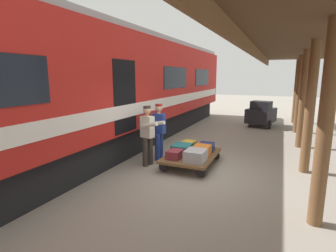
{
  "coord_description": "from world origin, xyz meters",
  "views": [
    {
      "loc": [
        -1.82,
        6.18,
        2.52
      ],
      "look_at": [
        1.03,
        -0.38,
        1.15
      ],
      "focal_mm": 28.04,
      "sensor_mm": 36.0,
      "label": 1
    }
  ],
  "objects_px": {
    "train_car": "(82,92)",
    "suitcase_teal_softside": "(182,149)",
    "porter_in_overalls": "(158,130)",
    "baggage_tug": "(261,114)",
    "porter_by_door": "(148,134)",
    "suitcase_navy_fabric": "(207,147)",
    "suitcase_yellow_case": "(188,145)",
    "suitcase_orange_carryall": "(201,151)",
    "luggage_cart": "(191,156)",
    "suitcase_gray_aluminum": "(196,156)",
    "suitcase_burgundy_valise": "(175,154)"
  },
  "relations": [
    {
      "from": "suitcase_teal_softside",
      "to": "porter_by_door",
      "type": "xyz_separation_m",
      "value": [
        0.83,
        0.51,
        0.47
      ]
    },
    {
      "from": "suitcase_burgundy_valise",
      "to": "porter_in_overalls",
      "type": "relative_size",
      "value": 0.28
    },
    {
      "from": "train_car",
      "to": "porter_in_overalls",
      "type": "xyz_separation_m",
      "value": [
        -2.13,
        -0.78,
        -1.14
      ]
    },
    {
      "from": "luggage_cart",
      "to": "suitcase_navy_fabric",
      "type": "relative_size",
      "value": 4.05
    },
    {
      "from": "train_car",
      "to": "suitcase_teal_softside",
      "type": "distance_m",
      "value": 3.41
    },
    {
      "from": "porter_in_overalls",
      "to": "porter_by_door",
      "type": "relative_size",
      "value": 1.0
    },
    {
      "from": "porter_by_door",
      "to": "baggage_tug",
      "type": "relative_size",
      "value": 0.89
    },
    {
      "from": "suitcase_teal_softside",
      "to": "porter_by_door",
      "type": "height_order",
      "value": "porter_by_door"
    },
    {
      "from": "baggage_tug",
      "to": "porter_by_door",
      "type": "bearing_deg",
      "value": 71.97
    },
    {
      "from": "train_car",
      "to": "suitcase_teal_softside",
      "type": "bearing_deg",
      "value": -166.99
    },
    {
      "from": "suitcase_burgundy_valise",
      "to": "suitcase_gray_aluminum",
      "type": "bearing_deg",
      "value": 180.0
    },
    {
      "from": "train_car",
      "to": "baggage_tug",
      "type": "relative_size",
      "value": 11.26
    },
    {
      "from": "suitcase_teal_softside",
      "to": "suitcase_yellow_case",
      "type": "distance_m",
      "value": 0.54
    },
    {
      "from": "train_car",
      "to": "porter_in_overalls",
      "type": "relative_size",
      "value": 12.64
    },
    {
      "from": "train_car",
      "to": "baggage_tug",
      "type": "height_order",
      "value": "train_car"
    },
    {
      "from": "luggage_cart",
      "to": "baggage_tug",
      "type": "xyz_separation_m",
      "value": [
        -1.34,
        -7.06,
        0.35
      ]
    },
    {
      "from": "luggage_cart",
      "to": "suitcase_gray_aluminum",
      "type": "height_order",
      "value": "suitcase_gray_aluminum"
    },
    {
      "from": "porter_in_overalls",
      "to": "baggage_tug",
      "type": "bearing_deg",
      "value": -109.25
    },
    {
      "from": "suitcase_teal_softside",
      "to": "porter_in_overalls",
      "type": "xyz_separation_m",
      "value": [
        0.8,
        -0.1,
        0.47
      ]
    },
    {
      "from": "suitcase_gray_aluminum",
      "to": "suitcase_burgundy_valise",
      "type": "distance_m",
      "value": 0.58
    },
    {
      "from": "suitcase_teal_softside",
      "to": "baggage_tug",
      "type": "height_order",
      "value": "baggage_tug"
    },
    {
      "from": "luggage_cart",
      "to": "suitcase_orange_carryall",
      "type": "height_order",
      "value": "suitcase_orange_carryall"
    },
    {
      "from": "suitcase_burgundy_valise",
      "to": "porter_in_overalls",
      "type": "xyz_separation_m",
      "value": [
        0.8,
        -0.65,
        0.49
      ]
    },
    {
      "from": "suitcase_yellow_case",
      "to": "suitcase_burgundy_valise",
      "type": "bearing_deg",
      "value": 90.0
    },
    {
      "from": "luggage_cart",
      "to": "baggage_tug",
      "type": "height_order",
      "value": "baggage_tug"
    },
    {
      "from": "luggage_cart",
      "to": "suitcase_teal_softside",
      "type": "height_order",
      "value": "suitcase_teal_softside"
    },
    {
      "from": "suitcase_teal_softside",
      "to": "suitcase_navy_fabric",
      "type": "bearing_deg",
      "value": -136.98
    },
    {
      "from": "luggage_cart",
      "to": "suitcase_gray_aluminum",
      "type": "distance_m",
      "value": 0.65
    },
    {
      "from": "suitcase_navy_fabric",
      "to": "baggage_tug",
      "type": "height_order",
      "value": "baggage_tug"
    },
    {
      "from": "suitcase_burgundy_valise",
      "to": "luggage_cart",
      "type": "bearing_deg",
      "value": -118.19
    },
    {
      "from": "suitcase_gray_aluminum",
      "to": "suitcase_navy_fabric",
      "type": "bearing_deg",
      "value": -90.0
    },
    {
      "from": "suitcase_teal_softside",
      "to": "suitcase_navy_fabric",
      "type": "distance_m",
      "value": 0.8
    },
    {
      "from": "suitcase_gray_aluminum",
      "to": "suitcase_yellow_case",
      "type": "distance_m",
      "value": 1.23
    },
    {
      "from": "luggage_cart",
      "to": "porter_in_overalls",
      "type": "distance_m",
      "value": 1.27
    },
    {
      "from": "suitcase_gray_aluminum",
      "to": "porter_by_door",
      "type": "distance_m",
      "value": 1.49
    },
    {
      "from": "train_car",
      "to": "porter_by_door",
      "type": "height_order",
      "value": "train_car"
    },
    {
      "from": "train_car",
      "to": "suitcase_gray_aluminum",
      "type": "relative_size",
      "value": 37.52
    },
    {
      "from": "porter_in_overalls",
      "to": "suitcase_gray_aluminum",
      "type": "bearing_deg",
      "value": 154.94
    },
    {
      "from": "train_car",
      "to": "suitcase_teal_softside",
      "type": "height_order",
      "value": "train_car"
    },
    {
      "from": "luggage_cart",
      "to": "suitcase_gray_aluminum",
      "type": "xyz_separation_m",
      "value": [
        -0.29,
        0.54,
        0.19
      ]
    },
    {
      "from": "suitcase_teal_softside",
      "to": "suitcase_navy_fabric",
      "type": "height_order",
      "value": "suitcase_teal_softside"
    },
    {
      "from": "train_car",
      "to": "suitcase_navy_fabric",
      "type": "relative_size",
      "value": 44.13
    },
    {
      "from": "suitcase_burgundy_valise",
      "to": "porter_by_door",
      "type": "height_order",
      "value": "porter_by_door"
    },
    {
      "from": "suitcase_orange_carryall",
      "to": "porter_in_overalls",
      "type": "xyz_separation_m",
      "value": [
        1.38,
        -0.1,
        0.46
      ]
    },
    {
      "from": "luggage_cart",
      "to": "suitcase_teal_softside",
      "type": "xyz_separation_m",
      "value": [
        0.29,
        0.0,
        0.17
      ]
    },
    {
      "from": "suitcase_gray_aluminum",
      "to": "suitcase_navy_fabric",
      "type": "distance_m",
      "value": 1.09
    },
    {
      "from": "porter_in_overalls",
      "to": "baggage_tug",
      "type": "height_order",
      "value": "porter_in_overalls"
    },
    {
      "from": "suitcase_teal_softside",
      "to": "suitcase_yellow_case",
      "type": "bearing_deg",
      "value": -90.0
    },
    {
      "from": "suitcase_teal_softside",
      "to": "suitcase_orange_carryall",
      "type": "xyz_separation_m",
      "value": [
        -0.58,
        0.0,
        0.01
      ]
    },
    {
      "from": "suitcase_burgundy_valise",
      "to": "suitcase_teal_softside",
      "type": "bearing_deg",
      "value": -90.0
    }
  ]
}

